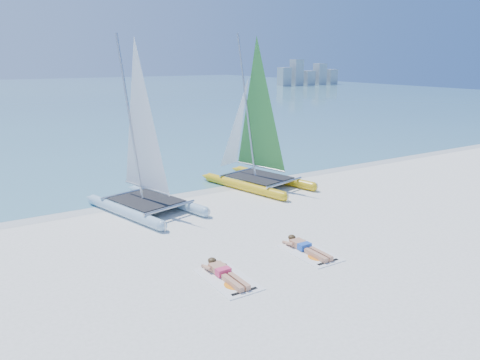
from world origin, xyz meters
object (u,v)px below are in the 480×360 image
object	(u,v)px
towel_a	(228,279)
towel_b	(310,253)
catamaran_blue	(143,158)
catamaran_yellow	(251,137)
sunbather_b	(305,247)
sunbather_a	(224,272)

from	to	relation	value
towel_a	towel_b	distance (m)	2.78
catamaran_blue	towel_b	distance (m)	6.90
catamaran_blue	towel_a	xyz separation A→B (m)	(-0.28, -6.32, -1.89)
catamaran_yellow	towel_b	bearing A→B (deg)	-124.54
catamaran_blue	sunbather_b	distance (m)	6.70
towel_a	sunbather_b	xyz separation A→B (m)	(2.78, 0.37, 0.11)
catamaran_yellow	towel_b	size ratio (longest dim) A/B	3.52
catamaran_blue	catamaran_yellow	xyz separation A→B (m)	(5.20, 0.93, 0.15)
catamaran_blue	towel_a	bearing A→B (deg)	-107.22
sunbather_b	towel_a	bearing A→B (deg)	-172.41
towel_b	sunbather_b	xyz separation A→B (m)	(0.00, 0.19, 0.11)
catamaran_blue	catamaran_yellow	bearing A→B (deg)	-4.48
towel_a	towel_b	size ratio (longest dim) A/B	1.00
sunbather_a	towel_a	bearing A→B (deg)	-90.00
catamaran_blue	towel_a	size ratio (longest dim) A/B	3.44
sunbather_a	towel_b	distance (m)	2.78
catamaran_yellow	sunbather_b	xyz separation A→B (m)	(-2.71, -6.89, -1.93)
towel_a	towel_b	world-z (taller)	same
catamaran_blue	towel_b	world-z (taller)	catamaran_blue
catamaran_yellow	sunbather_b	bearing A→B (deg)	-125.07
towel_a	towel_b	bearing A→B (deg)	3.66
catamaran_yellow	catamaran_blue	bearing A→B (deg)	176.56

